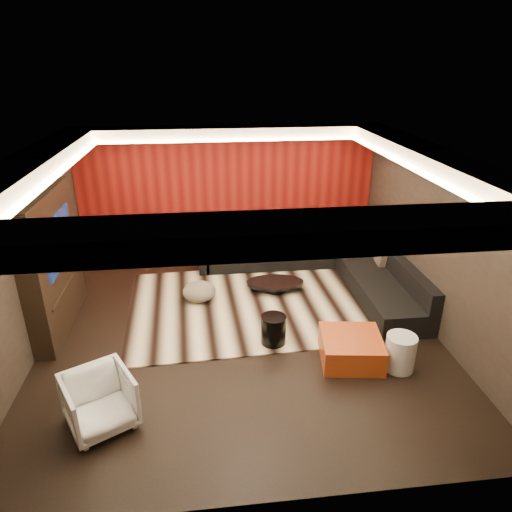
{
  "coord_description": "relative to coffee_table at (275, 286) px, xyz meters",
  "views": [
    {
      "loc": [
        -0.48,
        -6.07,
        3.99
      ],
      "look_at": [
        0.3,
        0.6,
        1.05
      ],
      "focal_mm": 32.0,
      "sensor_mm": 36.0,
      "label": 1
    }
  ],
  "objects": [
    {
      "name": "floor",
      "position": [
        -0.74,
        -1.33,
        -0.12
      ],
      "size": [
        6.0,
        6.0,
        0.02
      ],
      "primitive_type": "cube",
      "color": "black",
      "rests_on": "ground"
    },
    {
      "name": "ceiling",
      "position": [
        -0.74,
        -1.33,
        2.7
      ],
      "size": [
        6.0,
        6.0,
        0.02
      ],
      "primitive_type": "cube",
      "color": "silver",
      "rests_on": "ground"
    },
    {
      "name": "wall_back",
      "position": [
        -0.74,
        1.68,
        1.29
      ],
      "size": [
        6.0,
        0.02,
        2.8
      ],
      "primitive_type": "cube",
      "color": "black",
      "rests_on": "ground"
    },
    {
      "name": "wall_left",
      "position": [
        -3.75,
        -1.33,
        1.29
      ],
      "size": [
        0.02,
        6.0,
        2.8
      ],
      "primitive_type": "cube",
      "color": "black",
      "rests_on": "ground"
    },
    {
      "name": "wall_right",
      "position": [
        2.27,
        -1.33,
        1.29
      ],
      "size": [
        0.02,
        6.0,
        2.8
      ],
      "primitive_type": "cube",
      "color": "black",
      "rests_on": "ground"
    },
    {
      "name": "red_feature_wall",
      "position": [
        -0.74,
        1.64,
        1.29
      ],
      "size": [
        5.98,
        0.05,
        2.78
      ],
      "primitive_type": "cube",
      "color": "#6B0C0A",
      "rests_on": "ground"
    },
    {
      "name": "soffit_back",
      "position": [
        -0.74,
        1.37,
        2.58
      ],
      "size": [
        6.0,
        0.6,
        0.22
      ],
      "primitive_type": "cube",
      "color": "silver",
      "rests_on": "ground"
    },
    {
      "name": "soffit_front",
      "position": [
        -0.74,
        -4.03,
        2.58
      ],
      "size": [
        6.0,
        0.6,
        0.22
      ],
      "primitive_type": "cube",
      "color": "silver",
      "rests_on": "ground"
    },
    {
      "name": "soffit_left",
      "position": [
        -3.44,
        -1.33,
        2.58
      ],
      "size": [
        0.6,
        4.8,
        0.22
      ],
      "primitive_type": "cube",
      "color": "silver",
      "rests_on": "ground"
    },
    {
      "name": "soffit_right",
      "position": [
        1.96,
        -1.33,
        2.58
      ],
      "size": [
        0.6,
        4.8,
        0.22
      ],
      "primitive_type": "cube",
      "color": "silver",
      "rests_on": "ground"
    },
    {
      "name": "cove_back",
      "position": [
        -0.74,
        1.03,
        2.49
      ],
      "size": [
        4.8,
        0.08,
        0.04
      ],
      "primitive_type": "cube",
      "color": "#FFD899",
      "rests_on": "ground"
    },
    {
      "name": "cove_front",
      "position": [
        -0.74,
        -3.69,
        2.49
      ],
      "size": [
        4.8,
        0.08,
        0.04
      ],
      "primitive_type": "cube",
      "color": "#FFD899",
      "rests_on": "ground"
    },
    {
      "name": "cove_left",
      "position": [
        -3.1,
        -1.33,
        2.49
      ],
      "size": [
        0.08,
        4.8,
        0.04
      ],
      "primitive_type": "cube",
      "color": "#FFD899",
      "rests_on": "ground"
    },
    {
      "name": "cove_right",
      "position": [
        1.62,
        -1.33,
        2.49
      ],
      "size": [
        0.08,
        4.8,
        0.04
      ],
      "primitive_type": "cube",
      "color": "#FFD899",
      "rests_on": "ground"
    },
    {
      "name": "tv_surround",
      "position": [
        -3.59,
        -0.73,
        0.99
      ],
      "size": [
        0.3,
        2.0,
        2.2
      ],
      "primitive_type": "cube",
      "color": "black",
      "rests_on": "ground"
    },
    {
      "name": "tv_screen",
      "position": [
        -3.43,
        -0.73,
        1.34
      ],
      "size": [
        0.04,
        1.3,
        0.8
      ],
      "primitive_type": "cube",
      "color": "black",
      "rests_on": "ground"
    },
    {
      "name": "tv_shelf",
      "position": [
        -3.43,
        -0.73,
        0.59
      ],
      "size": [
        0.04,
        1.6,
        0.04
      ],
      "primitive_type": "cube",
      "color": "black",
      "rests_on": "ground"
    },
    {
      "name": "rug",
      "position": [
        -0.59,
        -0.46,
        -0.1
      ],
      "size": [
        4.13,
        3.17,
        0.02
      ],
      "primitive_type": "cube",
      "rotation": [
        0.0,
        0.0,
        0.04
      ],
      "color": "beige",
      "rests_on": "floor"
    },
    {
      "name": "coffee_table",
      "position": [
        0.0,
        0.0,
        0.0
      ],
      "size": [
        1.12,
        1.12,
        0.18
      ],
      "primitive_type": "cylinder",
      "rotation": [
        0.0,
        0.0,
        -0.07
      ],
      "color": "black",
      "rests_on": "rug"
    },
    {
      "name": "drum_stool",
      "position": [
        -0.29,
        -1.66,
        0.13
      ],
      "size": [
        0.42,
        0.42,
        0.45
      ],
      "primitive_type": "cylinder",
      "rotation": [
        0.0,
        0.0,
        -0.11
      ],
      "color": "black",
      "rests_on": "rug"
    },
    {
      "name": "striped_pouf",
      "position": [
        -1.39,
        -0.2,
        0.07
      ],
      "size": [
        0.76,
        0.76,
        0.32
      ],
      "primitive_type": "ellipsoid",
      "rotation": [
        0.0,
        0.0,
        -0.4
      ],
      "color": "beige",
      "rests_on": "rug"
    },
    {
      "name": "white_side_table",
      "position": [
        1.35,
        -2.46,
        0.15
      ],
      "size": [
        0.46,
        0.46,
        0.52
      ],
      "primitive_type": "cylinder",
      "rotation": [
        0.0,
        0.0,
        -0.12
      ],
      "color": "silver",
      "rests_on": "floor"
    },
    {
      "name": "orange_ottoman",
      "position": [
        0.75,
        -2.19,
        0.08
      ],
      "size": [
        0.95,
        0.95,
        0.37
      ],
      "primitive_type": "cube",
      "rotation": [
        0.0,
        0.0,
        -0.14
      ],
      "color": "#A33615",
      "rests_on": "floor"
    },
    {
      "name": "armchair",
      "position": [
        -2.54,
        -3.08,
        0.23
      ],
      "size": [
        0.99,
        1.0,
        0.68
      ],
      "primitive_type": "imported",
      "rotation": [
        0.0,
        0.0,
        0.49
      ],
      "color": "silver",
      "rests_on": "floor"
    },
    {
      "name": "sectional_sofa",
      "position": [
        0.99,
        0.53,
        0.15
      ],
      "size": [
        3.65,
        3.5,
        0.75
      ],
      "color": "black",
      "rests_on": "floor"
    },
    {
      "name": "throw_pillows",
      "position": [
        0.92,
        0.82,
        0.51
      ],
      "size": [
        3.19,
        1.62,
        0.5
      ],
      "color": "tan",
      "rests_on": "sectional_sofa"
    }
  ]
}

